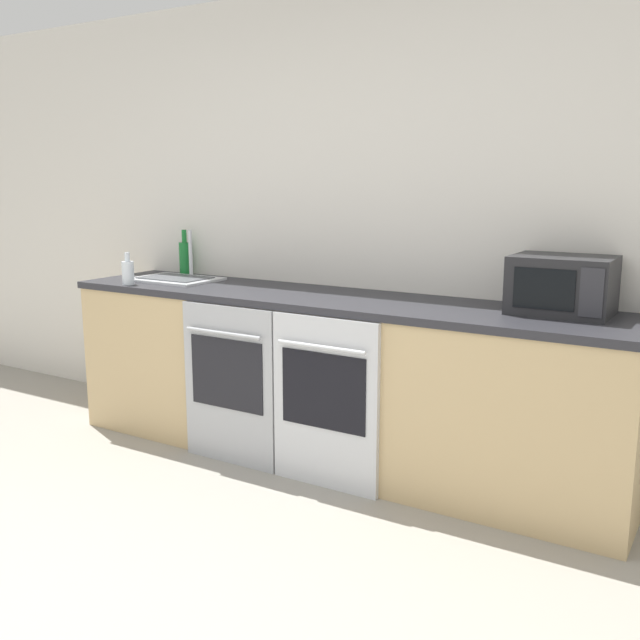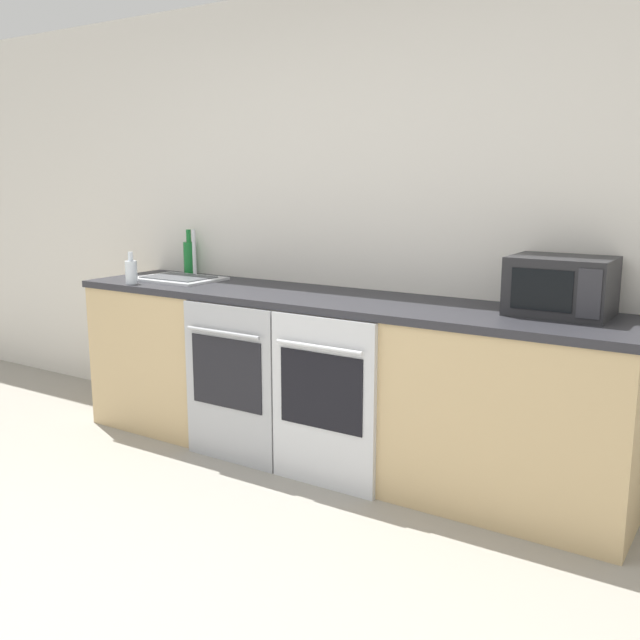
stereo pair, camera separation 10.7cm
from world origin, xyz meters
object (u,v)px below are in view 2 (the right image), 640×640
(oven_right, at_px, (322,402))
(bottle_green, at_px, (189,257))
(microwave, at_px, (561,286))
(oven_left, at_px, (228,384))
(bottle_clear, at_px, (131,271))
(sink, at_px, (179,277))

(oven_right, distance_m, bottle_green, 1.67)
(oven_right, relative_size, microwave, 1.95)
(oven_left, height_order, bottle_clear, bottle_clear)
(microwave, xyz_separation_m, bottle_clear, (-2.43, -0.38, -0.06))
(oven_right, distance_m, microwave, 1.27)
(bottle_clear, height_order, sink, sink)
(oven_left, relative_size, oven_right, 1.00)
(bottle_green, height_order, sink, sink)
(microwave, distance_m, bottle_green, 2.45)
(bottle_clear, distance_m, sink, 0.31)
(sink, bearing_deg, oven_left, -27.77)
(oven_right, relative_size, sink, 1.71)
(oven_left, height_order, bottle_green, bottle_green)
(bottle_clear, distance_m, bottle_green, 0.53)
(oven_left, xyz_separation_m, bottle_green, (-0.83, 0.61, 0.59))
(oven_right, height_order, microwave, microwave)
(oven_right, bearing_deg, microwave, 24.62)
(oven_left, bearing_deg, oven_right, 0.00)
(oven_left, distance_m, oven_right, 0.61)
(oven_right, distance_m, bottle_clear, 1.52)
(oven_left, height_order, oven_right, same)
(microwave, height_order, sink, sink)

